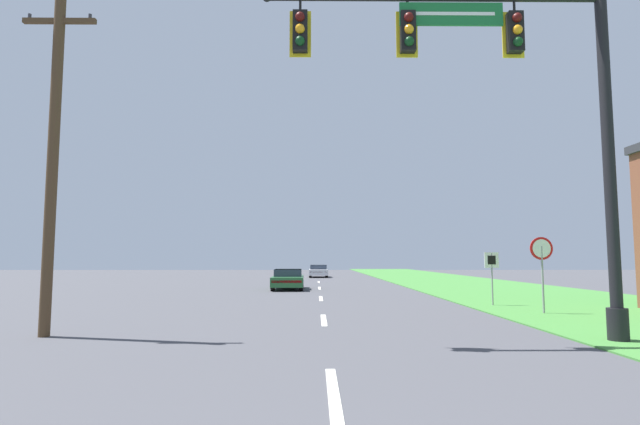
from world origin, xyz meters
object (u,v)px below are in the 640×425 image
Objects in this scene: car_ahead at (288,279)px; far_car at (318,271)px; route_sign_post at (492,266)px; signal_mast at (517,100)px; stop_sign at (542,257)px; utility_pole_near at (53,150)px.

car_ahead is 19.62m from far_car.
far_car is 2.28× the size of route_sign_post.
car_ahead is 1.00× the size of far_car.
signal_mast is 9.48m from route_sign_post.
far_car is 33.75m from stop_sign.
car_ahead is 13.59m from route_sign_post.
signal_mast is 1.88× the size of far_car.
signal_mast reaches higher than utility_pole_near.
stop_sign is (7.24, -32.94, 1.26)m from far_car.
route_sign_post is at bearing -77.70° from far_car.
car_ahead is at bearing 128.75° from route_sign_post.
stop_sign is (2.92, 5.50, -3.58)m from signal_mast.
car_ahead is 19.02m from utility_pole_near.
signal_mast is 4.29× the size of route_sign_post.
utility_pole_near is (-13.23, -7.44, 2.94)m from route_sign_post.
far_car is at bearing 79.94° from utility_pole_near.
signal_mast reaches higher than car_ahead.
signal_mast is at bearing -83.58° from far_car.
car_ahead and far_car have the same top height.
car_ahead is at bearing 108.28° from signal_mast.
far_car is at bearing 96.42° from signal_mast.
route_sign_post is (-0.68, 2.84, -0.34)m from stop_sign.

